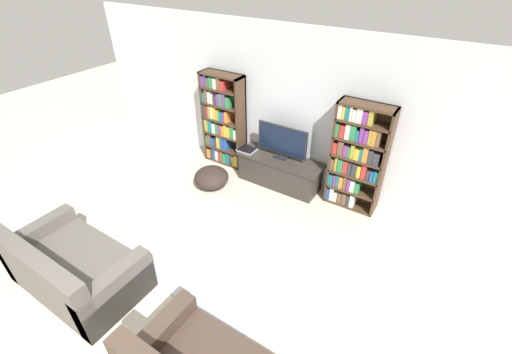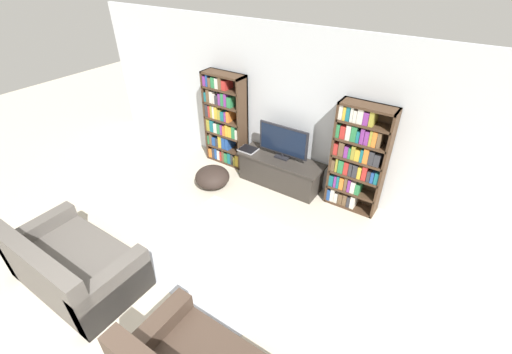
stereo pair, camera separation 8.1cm
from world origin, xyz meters
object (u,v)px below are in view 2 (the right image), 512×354
(couch_left_sectional, at_px, (74,266))
(television, at_px, (283,141))
(bookshelf_right, at_px, (357,157))
(tv_stand, at_px, (280,171))
(laptop, at_px, (248,149))
(beanbag_ottoman, at_px, (212,177))
(bookshelf_left, at_px, (225,121))

(couch_left_sectional, bearing_deg, television, 72.98)
(bookshelf_right, relative_size, television, 1.93)
(tv_stand, bearing_deg, couch_left_sectional, -107.24)
(bookshelf_right, distance_m, laptop, 1.90)
(laptop, bearing_deg, beanbag_ottoman, -117.47)
(television, xyz_separation_m, beanbag_ottoman, (-0.96, -0.74, -0.66))
(bookshelf_left, distance_m, laptop, 0.75)
(bookshelf_right, xyz_separation_m, beanbag_ottoman, (-2.18, -0.83, -0.71))
(laptop, bearing_deg, bookshelf_left, 163.33)
(tv_stand, relative_size, couch_left_sectional, 0.91)
(bookshelf_left, xyz_separation_m, television, (1.29, -0.09, -0.00))
(television, xyz_separation_m, laptop, (-0.63, -0.11, -0.30))
(bookshelf_right, distance_m, couch_left_sectional, 4.09)
(beanbag_ottoman, bearing_deg, bookshelf_left, 111.70)
(laptop, bearing_deg, tv_stand, 5.95)
(television, relative_size, laptop, 2.91)
(bookshelf_right, height_order, television, bookshelf_right)
(bookshelf_right, bearing_deg, television, -175.97)
(tv_stand, distance_m, television, 0.57)
(couch_left_sectional, bearing_deg, laptop, 83.26)
(television, bearing_deg, laptop, -170.09)
(bookshelf_right, relative_size, tv_stand, 1.16)
(laptop, relative_size, couch_left_sectional, 0.19)
(bookshelf_right, xyz_separation_m, couch_left_sectional, (-2.23, -3.38, -0.61))
(tv_stand, distance_m, beanbag_ottoman, 1.19)
(bookshelf_right, bearing_deg, beanbag_ottoman, -159.27)
(beanbag_ottoman, bearing_deg, bookshelf_right, 20.73)
(beanbag_ottoman, bearing_deg, television, 37.65)
(laptop, distance_m, beanbag_ottoman, 0.79)
(beanbag_ottoman, bearing_deg, couch_left_sectional, -91.09)
(bookshelf_right, height_order, beanbag_ottoman, bookshelf_right)
(bookshelf_right, xyz_separation_m, tv_stand, (-1.22, -0.13, -0.62))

